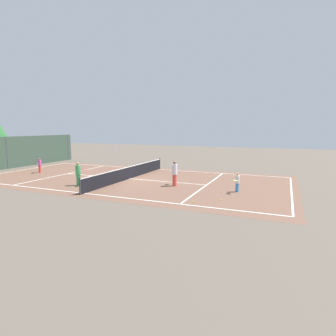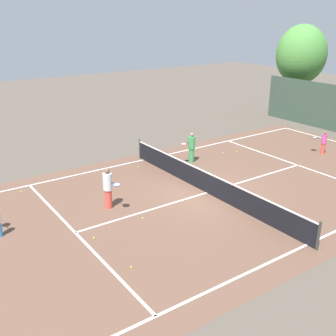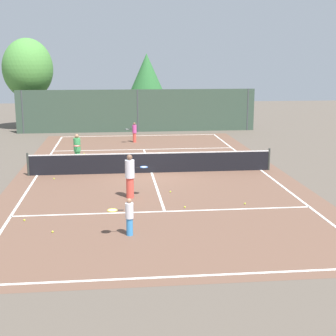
{
  "view_description": "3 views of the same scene",
  "coord_description": "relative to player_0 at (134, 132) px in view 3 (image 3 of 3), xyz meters",
  "views": [
    {
      "loc": [
        -19.29,
        -11.5,
        4.12
      ],
      "look_at": [
        0.42,
        -3.2,
        1.0
      ],
      "focal_mm": 29.95,
      "sensor_mm": 36.0,
      "label": 1
    },
    {
      "loc": [
        12.97,
        -11.2,
        7.63
      ],
      "look_at": [
        -1.33,
        -1.24,
        1.07
      ],
      "focal_mm": 43.57,
      "sensor_mm": 36.0,
      "label": 2
    },
    {
      "loc": [
        -1.75,
        -23.88,
        5.51
      ],
      "look_at": [
        0.47,
        -3.19,
        0.92
      ],
      "focal_mm": 53.58,
      "sensor_mm": 36.0,
      "label": 3
    }
  ],
  "objects": [
    {
      "name": "ground_plane",
      "position": [
        0.47,
        -9.18,
        -0.69
      ],
      "size": [
        80.0,
        80.0,
        0.0
      ],
      "primitive_type": "plane",
      "color": "brown"
    },
    {
      "name": "court_surface",
      "position": [
        0.47,
        -9.18,
        -0.69
      ],
      "size": [
        13.0,
        25.0,
        0.01
      ],
      "color": "brown",
      "rests_on": "ground_plane"
    },
    {
      "name": "tennis_net",
      "position": [
        0.47,
        -9.18,
        -0.18
      ],
      "size": [
        11.9,
        0.1,
        1.1
      ],
      "color": "#333833",
      "rests_on": "ground_plane"
    },
    {
      "name": "perimeter_fence",
      "position": [
        0.47,
        4.82,
        0.91
      ],
      "size": [
        18.0,
        0.12,
        3.2
      ],
      "color": "#384C3D",
      "rests_on": "ground_plane"
    },
    {
      "name": "tree_0",
      "position": [
        -7.87,
        7.34,
        3.99
      ],
      "size": [
        3.85,
        4.05,
        7.01
      ],
      "color": "brown",
      "rests_on": "ground_plane"
    },
    {
      "name": "tree_1",
      "position": [
        1.37,
        7.72,
        3.46
      ],
      "size": [
        3.04,
        3.04,
        5.86
      ],
      "color": "brown",
      "rests_on": "ground_plane"
    },
    {
      "name": "player_0",
      "position": [
        0.0,
        0.0,
        0.0
      ],
      "size": [
        0.84,
        0.63,
        1.33
      ],
      "color": "#E54C3F",
      "rests_on": "ground_plane"
    },
    {
      "name": "player_1",
      "position": [
        -0.91,
        -17.94,
        -0.06
      ],
      "size": [
        0.83,
        0.34,
        1.22
      ],
      "color": "#388CD8",
      "rests_on": "ground_plane"
    },
    {
      "name": "player_2",
      "position": [
        -3.24,
        -7.2,
        0.17
      ],
      "size": [
        0.4,
        0.93,
        1.68
      ],
      "color": "#3FA559",
      "rests_on": "ground_plane"
    },
    {
      "name": "player_3",
      "position": [
        -0.71,
        -13.56,
        0.22
      ],
      "size": [
        0.96,
        0.52,
        1.77
      ],
      "color": "#E54C3F",
      "rests_on": "ground_plane"
    },
    {
      "name": "ball_crate",
      "position": [
        2.46,
        -8.51,
        -0.51
      ],
      "size": [
        0.39,
        0.39,
        0.43
      ],
      "color": "blue",
      "rests_on": "ground_plane"
    },
    {
      "name": "tennis_ball_0",
      "position": [
        0.98,
        -12.93,
        -0.66
      ],
      "size": [
        0.07,
        0.07,
        0.07
      ],
      "primitive_type": "sphere",
      "color": "#CCE533",
      "rests_on": "ground_plane"
    },
    {
      "name": "tennis_ball_1",
      "position": [
        -4.45,
        -16.13,
        -0.66
      ],
      "size": [
        0.07,
        0.07,
        0.07
      ],
      "primitive_type": "sphere",
      "color": "#CCE533",
      "rests_on": "ground_plane"
    },
    {
      "name": "tennis_ball_2",
      "position": [
        0.58,
        -7.15,
        -0.66
      ],
      "size": [
        0.07,
        0.07,
        0.07
      ],
      "primitive_type": "sphere",
      "color": "#CCE533",
      "rests_on": "ground_plane"
    },
    {
      "name": "tennis_ball_3",
      "position": [
        -3.32,
        -4.71,
        -0.66
      ],
      "size": [
        0.07,
        0.07,
        0.07
      ],
      "primitive_type": "sphere",
      "color": "#CCE533",
      "rests_on": "ground_plane"
    },
    {
      "name": "tennis_ball_4",
      "position": [
        -3.1,
        -3.89,
        -0.66
      ],
      "size": [
        0.07,
        0.07,
        0.07
      ],
      "primitive_type": "sphere",
      "color": "#CCE533",
      "rests_on": "ground_plane"
    },
    {
      "name": "tennis_ball_5",
      "position": [
        3.64,
        -14.98,
        -0.66
      ],
      "size": [
        0.07,
        0.07,
        0.07
      ],
      "primitive_type": "sphere",
      "color": "#CCE533",
      "rests_on": "ground_plane"
    },
    {
      "name": "tennis_ball_6",
      "position": [
        -4.13,
        -10.05,
        -0.66
      ],
      "size": [
        0.07,
        0.07,
        0.07
      ],
      "primitive_type": "sphere",
      "color": "#CCE533",
      "rests_on": "ground_plane"
    },
    {
      "name": "tennis_ball_7",
      "position": [
        -3.35,
        -17.44,
        -0.66
      ],
      "size": [
        0.07,
        0.07,
        0.07
      ],
      "primitive_type": "sphere",
      "color": "#CCE533",
      "rests_on": "ground_plane"
    },
    {
      "name": "tennis_ball_8",
      "position": [
        1.27,
        -15.19,
        -0.66
      ],
      "size": [
        0.07,
        0.07,
        0.07
      ],
      "primitive_type": "sphere",
      "color": "#CCE533",
      "rests_on": "ground_plane"
    }
  ]
}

